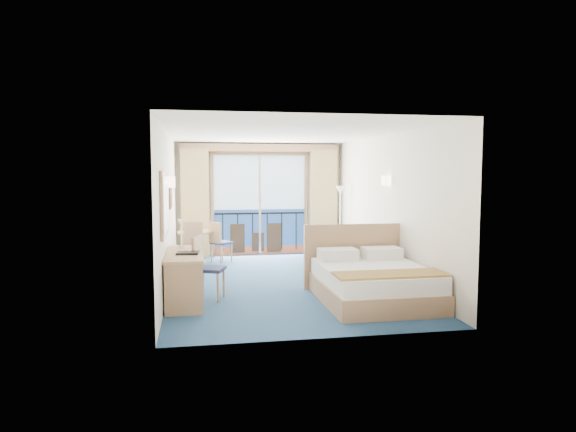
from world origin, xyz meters
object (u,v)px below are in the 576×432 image
at_px(bed, 372,281).
at_px(table_chair_a, 219,240).
at_px(floor_lamp, 340,204).
at_px(armchair, 341,247).
at_px(desk, 184,280).
at_px(nightstand, 379,267).
at_px(desk_chair, 204,264).
at_px(round_table, 195,239).
at_px(table_chair_b, 193,242).

xyz_separation_m(bed, table_chair_a, (-2.21, 3.85, 0.20)).
bearing_deg(floor_lamp, armchair, -102.63).
height_order(desk, table_chair_a, table_chair_a).
bearing_deg(nightstand, desk, -159.91).
bearing_deg(table_chair_a, floor_lamp, -125.97).
distance_m(nightstand, desk_chair, 3.26).
distance_m(desk, table_chair_a, 3.89).
bearing_deg(table_chair_a, round_table, 47.14).
height_order(bed, table_chair_b, bed).
height_order(desk_chair, table_chair_b, desk_chair).
distance_m(armchair, desk, 4.73).
bearing_deg(nightstand, armchair, 93.34).
distance_m(armchair, round_table, 3.24).
relative_size(bed, table_chair_b, 2.19).
xyz_separation_m(desk, table_chair_b, (0.10, 3.29, 0.11)).
xyz_separation_m(desk_chair, table_chair_b, (-0.20, 2.73, -0.02)).
bearing_deg(desk_chair, round_table, 20.56).
relative_size(desk, round_table, 2.12).
relative_size(nightstand, desk_chair, 0.57).
xyz_separation_m(bed, desk_chair, (-2.58, 0.59, 0.25)).
distance_m(floor_lamp, table_chair_a, 2.91).
bearing_deg(bed, nightstand, 65.41).
distance_m(desk, table_chair_b, 3.29).
bearing_deg(floor_lamp, bed, -98.60).
bearing_deg(floor_lamp, desk_chair, -133.49).
relative_size(bed, desk, 1.27).
bearing_deg(table_chair_b, desk_chair, -80.71).
xyz_separation_m(bed, floor_lamp, (0.59, 3.93, 0.96)).
bearing_deg(nightstand, floor_lamp, 89.91).
relative_size(bed, desk_chair, 2.09).
height_order(bed, round_table, bed).
height_order(desk_chair, round_table, desk_chair).
height_order(bed, nightstand, bed).
bearing_deg(bed, armchair, 82.08).
height_order(table_chair_a, table_chair_b, table_chair_b).
distance_m(desk_chair, table_chair_a, 3.29).
height_order(armchair, desk, desk).
height_order(nightstand, floor_lamp, floor_lamp).
xyz_separation_m(armchair, round_table, (-3.19, 0.53, 0.18)).
distance_m(bed, table_chair_b, 4.33).
relative_size(desk_chair, table_chair_a, 1.11).
relative_size(armchair, round_table, 1.00).
height_order(armchair, round_table, armchair).
distance_m(nightstand, floor_lamp, 2.82).
bearing_deg(nightstand, bed, -114.59).
xyz_separation_m(desk, round_table, (0.16, 3.88, 0.10)).
height_order(armchair, table_chair_b, table_chair_b).
bearing_deg(round_table, floor_lamp, 0.46).
distance_m(round_table, table_chair_a, 0.51).
bearing_deg(armchair, nightstand, 64.14).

